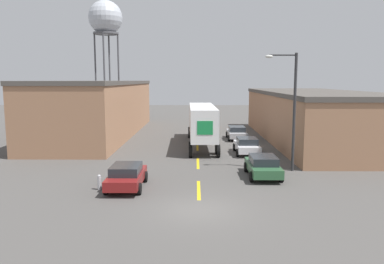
# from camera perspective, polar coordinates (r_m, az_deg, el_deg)

# --- Properties ---
(ground_plane) EXTENTS (160.00, 160.00, 0.00)m
(ground_plane) POSITION_cam_1_polar(r_m,az_deg,el_deg) (19.07, 1.11, -11.79)
(ground_plane) COLOR #4C4947
(road_centerline) EXTENTS (0.20, 18.25, 0.01)m
(road_centerline) POSITION_cam_1_polar(r_m,az_deg,el_deg) (29.31, 0.91, -4.77)
(road_centerline) COLOR gold
(road_centerline) RESTS_ON ground_plane
(warehouse_left) EXTENTS (8.31, 29.15, 6.37)m
(warehouse_left) POSITION_cam_1_polar(r_m,az_deg,el_deg) (45.85, -13.80, 3.61)
(warehouse_left) COLOR #9E7051
(warehouse_left) RESTS_ON ground_plane
(warehouse_right) EXTENTS (10.15, 27.91, 5.29)m
(warehouse_right) POSITION_cam_1_polar(r_m,az_deg,el_deg) (42.07, 18.03, 2.35)
(warehouse_right) COLOR #9E7051
(warehouse_right) RESTS_ON ground_plane
(semi_truck) EXTENTS (2.92, 13.88, 4.01)m
(semi_truck) POSITION_cam_1_polar(r_m,az_deg,el_deg) (37.10, 1.47, 1.70)
(semi_truck) COLOR silver
(semi_truck) RESTS_ON ground_plane
(parked_car_right_mid) EXTENTS (2.11, 4.33, 1.44)m
(parked_car_right_mid) POSITION_cam_1_polar(r_m,az_deg,el_deg) (33.24, 8.35, -2.01)
(parked_car_right_mid) COLOR silver
(parked_car_right_mid) RESTS_ON ground_plane
(parked_car_left_near) EXTENTS (2.11, 4.33, 1.44)m
(parked_car_left_near) POSITION_cam_1_polar(r_m,az_deg,el_deg) (22.88, -9.94, -6.56)
(parked_car_left_near) COLOR maroon
(parked_car_left_near) RESTS_ON ground_plane
(parked_car_right_near) EXTENTS (2.11, 4.33, 1.44)m
(parked_car_right_near) POSITION_cam_1_polar(r_m,az_deg,el_deg) (25.54, 10.76, -5.06)
(parked_car_right_near) COLOR #2D5B38
(parked_car_right_near) RESTS_ON ground_plane
(parked_car_right_far) EXTENTS (2.11, 4.33, 1.44)m
(parked_car_right_far) POSITION_cam_1_polar(r_m,az_deg,el_deg) (41.21, 6.83, -0.07)
(parked_car_right_far) COLOR #B2B2B7
(parked_car_right_far) RESTS_ON ground_plane
(water_tower) EXTENTS (5.62, 5.62, 19.62)m
(water_tower) POSITION_cam_1_polar(r_m,az_deg,el_deg) (66.70, -13.05, 16.37)
(water_tower) COLOR #47474C
(water_tower) RESTS_ON ground_plane
(street_lamp) EXTENTS (2.25, 0.32, 8.30)m
(street_lamp) POSITION_cam_1_polar(r_m,az_deg,el_deg) (27.13, 14.87, 4.13)
(street_lamp) COLOR #2D2D30
(street_lamp) RESTS_ON ground_plane
(fire_hydrant) EXTENTS (0.22, 0.22, 0.92)m
(fire_hydrant) POSITION_cam_1_polar(r_m,az_deg,el_deg) (22.93, -13.94, -7.44)
(fire_hydrant) COLOR silver
(fire_hydrant) RESTS_ON ground_plane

